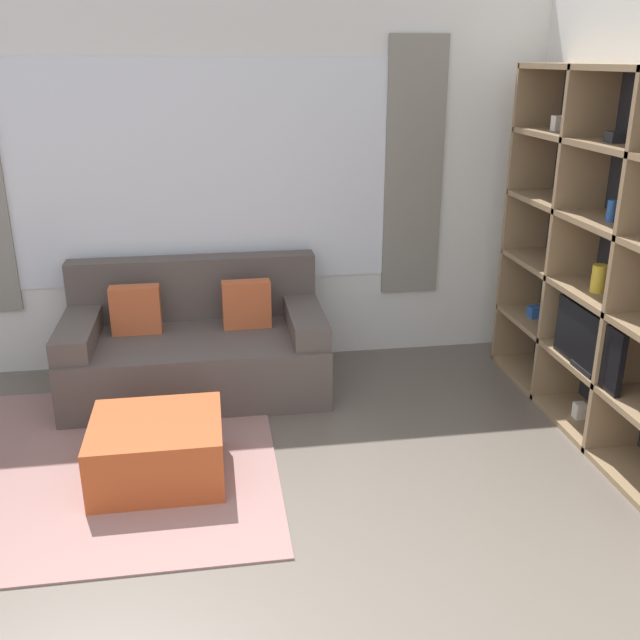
% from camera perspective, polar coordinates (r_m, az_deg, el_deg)
% --- Properties ---
extents(wall_back, '(6.29, 0.11, 2.70)m').
position_cam_1_polar(wall_back, '(5.34, -9.39, 10.48)').
color(wall_back, white).
rests_on(wall_back, ground_plane).
extents(area_rug, '(2.41, 2.03, 0.01)m').
position_cam_1_polar(area_rug, '(4.47, -19.56, -10.99)').
color(area_rug, gray).
rests_on(area_rug, ground_plane).
extents(shelving_unit, '(0.36, 2.21, 2.21)m').
position_cam_1_polar(shelving_unit, '(4.63, 22.12, 4.38)').
color(shelving_unit, '#232328').
rests_on(shelving_unit, ground_plane).
extents(couch_main, '(1.78, 0.96, 0.88)m').
position_cam_1_polar(couch_main, '(5.14, -9.88, -2.12)').
color(couch_main, '#564C47').
rests_on(couch_main, ground_plane).
extents(ottoman, '(0.72, 0.65, 0.36)m').
position_cam_1_polar(ottoman, '(4.14, -12.86, -10.11)').
color(ottoman, '#B74C23').
rests_on(ottoman, ground_plane).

